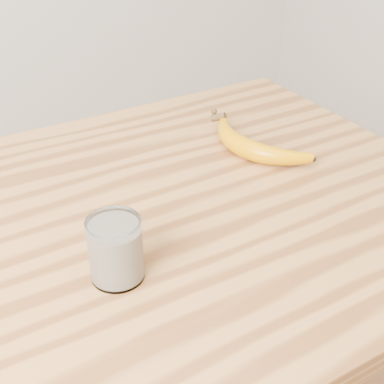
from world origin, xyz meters
TOP-DOWN VIEW (x-y plane):
  - table at (0.00, 0.00)m, footprint 1.20×0.80m
  - smoothie_glass at (-0.04, -0.12)m, footprint 0.07×0.07m
  - banana at (0.31, 0.07)m, footprint 0.19×0.34m

SIDE VIEW (x-z plane):
  - table at x=0.00m, z-range 0.32..1.22m
  - banana at x=0.31m, z-range 0.90..0.94m
  - smoothie_glass at x=-0.04m, z-range 0.90..0.99m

